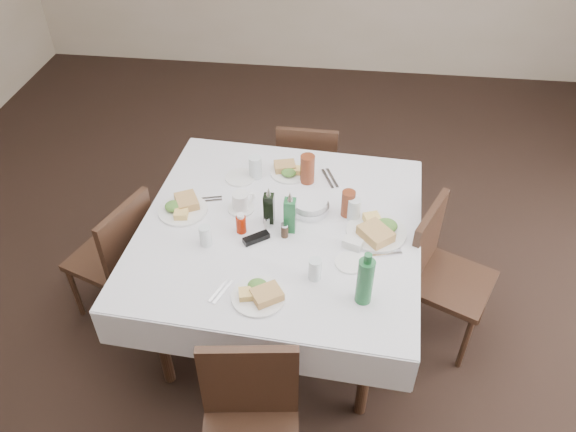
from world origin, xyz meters
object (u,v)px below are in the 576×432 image
object	(u,v)px
dining_table	(280,235)
bread_basket	(310,205)
oil_cruet_dark	(269,207)
chair_east	(440,267)
oil_cruet_green	(290,214)
water_s	(315,269)
water_w	(205,236)
water_e	(354,209)
chair_south	(250,423)
water_n	(255,167)
ketchup_bottle	(241,224)
chair_west	(119,253)
coffee_mug	(241,202)
green_bottle	(365,281)
chair_north	(308,167)

from	to	relation	value
dining_table	bread_basket	world-z (taller)	bread_basket
oil_cruet_dark	chair_east	bearing A→B (deg)	2.16
oil_cruet_green	water_s	bearing A→B (deg)	-64.19
water_w	oil_cruet_green	world-z (taller)	oil_cruet_green
water_e	oil_cruet_green	world-z (taller)	oil_cruet_green
chair_east	bread_basket	xyz separation A→B (m)	(-0.73, 0.08, 0.30)
chair_south	bread_basket	size ratio (longest dim) A/B	4.18
water_n	oil_cruet_dark	distance (m)	0.40
water_s	ketchup_bottle	bearing A→B (deg)	145.17
chair_east	water_s	bearing A→B (deg)	-148.05
chair_west	oil_cruet_dark	xyz separation A→B (m)	(0.85, 0.06, 0.37)
dining_table	chair_south	distance (m)	0.99
oil_cruet_green	coffee_mug	xyz separation A→B (m)	(-0.28, 0.13, -0.06)
water_s	oil_cruet_dark	xyz separation A→B (m)	(-0.27, 0.38, 0.04)
coffee_mug	ketchup_bottle	bearing A→B (deg)	-79.54
oil_cruet_dark	green_bottle	xyz separation A→B (m)	(0.50, -0.48, 0.03)
chair_east	oil_cruet_green	world-z (taller)	oil_cruet_green
water_n	oil_cruet_dark	world-z (taller)	oil_cruet_dark
chair_east	ketchup_bottle	bearing A→B (deg)	-172.91
oil_cruet_dark	oil_cruet_green	xyz separation A→B (m)	(0.12, -0.05, 0.01)
oil_cruet_dark	coffee_mug	distance (m)	0.19
dining_table	water_w	distance (m)	0.42
chair_north	chair_east	size ratio (longest dim) A/B	0.96
oil_cruet_green	coffee_mug	world-z (taller)	oil_cruet_green
ketchup_bottle	dining_table	bearing A→B (deg)	20.85
water_s	oil_cruet_green	xyz separation A→B (m)	(-0.16, 0.32, 0.05)
oil_cruet_green	water_w	bearing A→B (deg)	-158.72
water_e	ketchup_bottle	world-z (taller)	water_e
ketchup_bottle	chair_north	bearing A→B (deg)	75.78
chair_west	ketchup_bottle	distance (m)	0.80
water_w	chair_east	bearing A→B (deg)	11.42
chair_north	oil_cruet_dark	distance (m)	0.99
dining_table	chair_east	xyz separation A→B (m)	(0.87, 0.06, -0.20)
chair_east	green_bottle	bearing A→B (deg)	-129.73
chair_east	coffee_mug	world-z (taller)	coffee_mug
water_n	water_w	bearing A→B (deg)	-104.61
water_n	chair_west	bearing A→B (deg)	-148.84
chair_east	oil_cruet_dark	distance (m)	1.00
oil_cruet_green	coffee_mug	distance (m)	0.31
chair_south	water_e	distance (m)	1.18
oil_cruet_dark	dining_table	bearing A→B (deg)	-21.99
chair_west	coffee_mug	bearing A→B (deg)	11.14
dining_table	chair_south	size ratio (longest dim) A/B	1.76
green_bottle	oil_cruet_dark	bearing A→B (deg)	135.84
bread_basket	oil_cruet_dark	distance (m)	0.24
water_w	oil_cruet_dark	bearing A→B (deg)	36.24
chair_west	oil_cruet_dark	size ratio (longest dim) A/B	3.86
dining_table	ketchup_bottle	size ratio (longest dim) A/B	13.52
chair_south	water_n	size ratio (longest dim) A/B	6.49
coffee_mug	water_e	bearing A→B (deg)	-0.38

